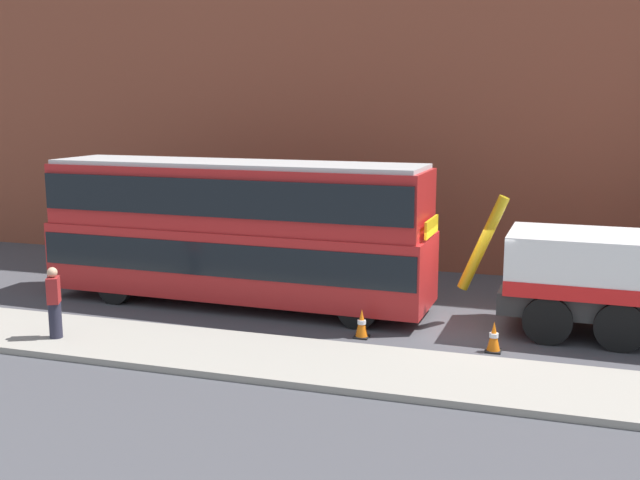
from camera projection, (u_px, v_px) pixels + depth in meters
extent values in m
plane|color=#424247|center=(464.00, 324.00, 19.46)|extent=(120.00, 120.00, 0.00)
cube|color=gray|center=(438.00, 376.00, 15.51)|extent=(60.00, 2.80, 0.15)
cube|color=brown|center=(498.00, 29.00, 24.21)|extent=(60.00, 1.20, 16.00)
cube|color=silver|center=(640.00, 265.00, 17.92)|extent=(6.17, 2.78, 1.40)
cube|color=red|center=(638.00, 286.00, 18.02)|extent=(6.17, 2.83, 0.36)
cylinder|color=#B79914|center=(483.00, 243.00, 19.09)|extent=(1.24, 0.32, 2.52)
cylinder|color=black|center=(617.00, 303.00, 19.31)|extent=(1.17, 0.37, 1.16)
cylinder|color=black|center=(620.00, 327.00, 17.25)|extent=(1.17, 0.37, 1.16)
cylinder|color=black|center=(552.00, 298.00, 19.83)|extent=(1.17, 0.37, 1.16)
cylinder|color=black|center=(547.00, 320.00, 17.77)|extent=(1.17, 0.37, 1.16)
cube|color=#AD1E1E|center=(236.00, 260.00, 21.14)|extent=(11.07, 2.82, 1.90)
cube|color=#AD1E1E|center=(235.00, 197.00, 20.82)|extent=(10.85, 2.71, 1.70)
cube|color=black|center=(236.00, 251.00, 21.10)|extent=(10.96, 2.87, 0.90)
cube|color=black|center=(235.00, 193.00, 20.80)|extent=(10.74, 2.86, 1.00)
cube|color=#B2B2B2|center=(234.00, 164.00, 20.66)|extent=(10.62, 2.61, 0.12)
cube|color=yellow|center=(431.00, 227.00, 19.11)|extent=(0.10, 1.50, 0.44)
cylinder|color=black|center=(380.00, 289.00, 21.00)|extent=(1.05, 0.33, 1.04)
cylinder|color=black|center=(358.00, 308.00, 19.00)|extent=(1.05, 0.33, 1.04)
cylinder|color=black|center=(156.00, 270.00, 23.36)|extent=(1.05, 0.33, 1.04)
cylinder|color=black|center=(115.00, 286.00, 21.36)|extent=(1.05, 0.33, 1.04)
cylinder|color=#232333|center=(55.00, 320.00, 17.78)|extent=(0.40, 0.40, 0.85)
cube|color=maroon|center=(53.00, 290.00, 17.64)|extent=(0.41, 0.47, 0.62)
sphere|color=tan|center=(52.00, 272.00, 17.57)|extent=(0.24, 0.24, 0.24)
cone|color=orange|center=(362.00, 323.00, 18.27)|extent=(0.32, 0.32, 0.72)
cylinder|color=white|center=(362.00, 322.00, 18.26)|extent=(0.21, 0.21, 0.10)
cube|color=black|center=(362.00, 337.00, 18.33)|extent=(0.36, 0.36, 0.04)
cone|color=orange|center=(494.00, 337.00, 17.22)|extent=(0.32, 0.32, 0.72)
cylinder|color=white|center=(494.00, 335.00, 17.22)|extent=(0.21, 0.21, 0.10)
cube|color=black|center=(493.00, 351.00, 17.29)|extent=(0.36, 0.36, 0.04)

